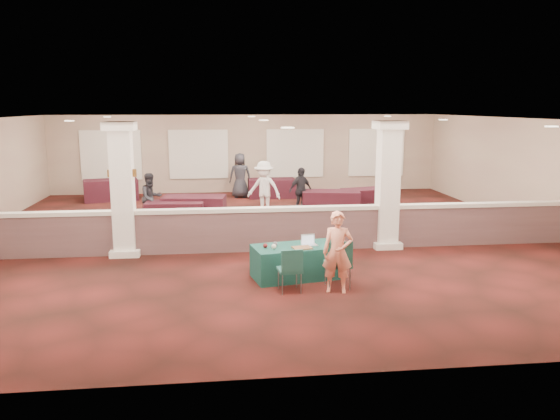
{
  "coord_description": "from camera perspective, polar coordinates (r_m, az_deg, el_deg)",
  "views": [
    {
      "loc": [
        -1.25,
        -14.68,
        3.57
      ],
      "look_at": [
        0.21,
        -2.0,
        1.12
      ],
      "focal_mm": 35.0,
      "sensor_mm": 36.0,
      "label": 1
    }
  ],
  "objects": [
    {
      "name": "yarn_grey",
      "position": [
        11.39,
        -0.5,
        -3.56
      ],
      "size": [
        0.1,
        0.1,
        0.1
      ],
      "primitive_type": "sphere",
      "color": "#4F4E53",
      "rests_on": "near_table"
    },
    {
      "name": "wall_front",
      "position": [
        7.08,
        3.89,
        -5.34
      ],
      "size": [
        16.0,
        0.04,
        3.2
      ],
      "primitive_type": "cube",
      "color": "gray",
      "rests_on": "ground"
    },
    {
      "name": "far_table_front_left",
      "position": [
        16.89,
        -10.91,
        -0.32
      ],
      "size": [
        1.79,
        0.97,
        0.71
      ],
      "primitive_type": "cube",
      "rotation": [
        0.0,
        0.0,
        -0.06
      ],
      "color": "black",
      "rests_on": "ground"
    },
    {
      "name": "laptop_screen",
      "position": [
        11.55,
        2.92,
        -3.01
      ],
      "size": [
        0.31,
        0.07,
        0.21
      ],
      "primitive_type": "cube",
      "rotation": [
        0.0,
        0.0,
        0.2
      ],
      "color": "silver",
      "rests_on": "near_table"
    },
    {
      "name": "far_table_front_center",
      "position": [
        17.32,
        -8.95,
        0.15
      ],
      "size": [
        2.04,
        1.21,
        0.78
      ],
      "primitive_type": "cube",
      "rotation": [
        0.0,
        0.0,
        -0.13
      ],
      "color": "black",
      "rests_on": "ground"
    },
    {
      "name": "yarn_red",
      "position": [
        11.26,
        -1.54,
        -3.74
      ],
      "size": [
        0.09,
        0.09,
        0.09
      ],
      "primitive_type": "sphere",
      "color": "maroon",
      "rests_on": "near_table"
    },
    {
      "name": "conf_chair_side",
      "position": [
        10.55,
        1.12,
        -5.94
      ],
      "size": [
        0.48,
        0.49,
        0.89
      ],
      "rotation": [
        0.0,
        0.0,
        0.1
      ],
      "color": "#1B4F51",
      "rests_on": "ground"
    },
    {
      "name": "attendee_c",
      "position": [
        18.24,
        2.17,
        2.05
      ],
      "size": [
        1.01,
        0.82,
        1.55
      ],
      "primitive_type": "imported",
      "rotation": [
        0.0,
        0.0,
        0.51
      ],
      "color": "black",
      "rests_on": "ground"
    },
    {
      "name": "knitting",
      "position": [
        11.23,
        2.33,
        -3.97
      ],
      "size": [
        0.42,
        0.35,
        0.03
      ],
      "primitive_type": "cube",
      "rotation": [
        0.0,
        0.0,
        0.2
      ],
      "color": "#AC5A1B",
      "rests_on": "near_table"
    },
    {
      "name": "attendee_b",
      "position": [
        17.95,
        -1.68,
        2.28
      ],
      "size": [
        1.26,
        0.99,
        1.79
      ],
      "primitive_type": "imported",
      "rotation": [
        0.0,
        0.0,
        -0.48
      ],
      "color": "white",
      "rests_on": "ground"
    },
    {
      "name": "near_table",
      "position": [
        11.52,
        1.69,
        -5.42
      ],
      "size": [
        1.93,
        1.22,
        0.69
      ],
      "primitive_type": "cube",
      "rotation": [
        0.0,
        0.0,
        0.2
      ],
      "color": "#0F392D",
      "rests_on": "ground"
    },
    {
      "name": "sconce_left",
      "position": [
        13.51,
        -17.36,
        3.69
      ],
      "size": [
        0.12,
        0.12,
        0.18
      ],
      "color": "brown",
      "rests_on": "column_left"
    },
    {
      "name": "sconce_right",
      "position": [
        13.42,
        -15.01,
        3.77
      ],
      "size": [
        0.12,
        0.12,
        0.18
      ],
      "color": "brown",
      "rests_on": "column_left"
    },
    {
      "name": "conf_chair_main",
      "position": [
        10.81,
        6.18,
        -5.26
      ],
      "size": [
        0.5,
        0.5,
        0.99
      ],
      "rotation": [
        0.0,
        0.0,
        0.01
      ],
      "color": "#1B4F51",
      "rests_on": "ground"
    },
    {
      "name": "ground",
      "position": [
        15.16,
        -1.67,
        -2.76
      ],
      "size": [
        16.0,
        16.0,
        0.0
      ],
      "primitive_type": "plane",
      "color": "#471411",
      "rests_on": "ground"
    },
    {
      "name": "woman",
      "position": [
        10.57,
        6.04,
        -4.41
      ],
      "size": [
        0.65,
        0.51,
        1.59
      ],
      "primitive_type": "imported",
      "rotation": [
        0.0,
        0.0,
        -0.24
      ],
      "color": "#FD886E",
      "rests_on": "ground"
    },
    {
      "name": "wall_back",
      "position": [
        22.8,
        -3.44,
        5.89
      ],
      "size": [
        16.0,
        0.04,
        3.2
      ],
      "primitive_type": "cube",
      "color": "gray",
      "rests_on": "ground"
    },
    {
      "name": "column_right",
      "position": [
        13.99,
        11.19,
        2.71
      ],
      "size": [
        0.72,
        0.72,
        3.2
      ],
      "color": "white",
      "rests_on": "ground"
    },
    {
      "name": "far_table_front_right",
      "position": [
        18.36,
        5.31,
        0.82
      ],
      "size": [
        2.0,
        1.18,
        0.77
      ],
      "primitive_type": "cube",
      "rotation": [
        0.0,
        0.0,
        -0.13
      ],
      "color": "black",
      "rests_on": "ground"
    },
    {
      "name": "far_table_back_center",
      "position": [
        21.5,
        -0.88,
        2.3
      ],
      "size": [
        1.83,
        0.94,
        0.74
      ],
      "primitive_type": "cube",
      "rotation": [
        0.0,
        0.0,
        0.01
      ],
      "color": "black",
      "rests_on": "ground"
    },
    {
      "name": "scissors",
      "position": [
        11.4,
        5.04,
        -3.81
      ],
      "size": [
        0.12,
        0.05,
        0.01
      ],
      "primitive_type": "cube",
      "rotation": [
        0.0,
        0.0,
        0.2
      ],
      "color": "#B11412",
      "rests_on": "near_table"
    },
    {
      "name": "yarn_cream",
      "position": [
        11.17,
        -0.65,
        -3.83
      ],
      "size": [
        0.1,
        0.1,
        0.1
      ],
      "primitive_type": "sphere",
      "color": "beige",
      "rests_on": "near_table"
    },
    {
      "name": "column_left",
      "position": [
        13.51,
        -16.11,
        2.2
      ],
      "size": [
        0.72,
        0.72,
        3.2
      ],
      "color": "white",
      "rests_on": "ground"
    },
    {
      "name": "far_table_back_right",
      "position": [
        19.64,
        8.99,
        1.26
      ],
      "size": [
        1.83,
        1.24,
        0.68
      ],
      "primitive_type": "cube",
      "rotation": [
        0.0,
        0.0,
        0.27
      ],
      "color": "black",
      "rests_on": "ground"
    },
    {
      "name": "attendee_d",
      "position": [
        21.46,
        -4.19,
        3.63
      ],
      "size": [
        0.89,
        0.51,
        1.76
      ],
      "primitive_type": "imported",
      "rotation": [
        0.0,
        0.0,
        3.09
      ],
      "color": "black",
      "rests_on": "ground"
    },
    {
      "name": "wall_right",
      "position": [
        17.47,
        25.5,
        3.33
      ],
      "size": [
        0.04,
        16.0,
        3.2
      ],
      "primitive_type": "cube",
      "color": "gray",
      "rests_on": "ground"
    },
    {
      "name": "laptop_base",
      "position": [
        11.48,
        3.11,
        -3.67
      ],
      "size": [
        0.35,
        0.27,
        0.02
      ],
      "primitive_type": "cube",
      "rotation": [
        0.0,
        0.0,
        0.2
      ],
      "color": "silver",
      "rests_on": "near_table"
    },
    {
      "name": "far_table_back_left",
      "position": [
        21.8,
        -17.25,
        2.01
      ],
      "size": [
        2.15,
        1.43,
        0.8
      ],
      "primitive_type": "cube",
      "rotation": [
        0.0,
        0.0,
        0.24
      ],
      "color": "black",
      "rests_on": "ground"
    },
    {
      "name": "ceiling",
      "position": [
        14.74,
        -1.74,
        9.42
      ],
      "size": [
        16.0,
        16.0,
        0.02
      ],
      "primitive_type": "cube",
      "color": "white",
      "rests_on": "wall_back"
    },
    {
      "name": "screen_glow",
      "position": [
        11.55,
        2.93,
        -3.08
      ],
      "size": [
        0.28,
        0.06,
        0.18
      ],
      "primitive_type": "cube",
      "rotation": [
        0.0,
        0.0,
        0.2
      ],
      "color": "silver",
      "rests_on": "near_table"
    },
    {
      "name": "attendee_a",
      "position": [
        17.32,
        -13.32,
        1.25
      ],
      "size": [
        0.83,
        0.77,
        1.53
      ],
      "primitive_type": "imported",
      "rotation": [
        0.0,
        0.0,
        0.66
      ],
      "color": "black",
      "rests_on": "ground"
    },
    {
      "name": "partition_wall",
      "position": [
        13.58,
        -1.13,
        -1.92
      ],
      "size": [
        15.6,
        0.28,
        1.1
      ],
      "color": "brown",
      "rests_on": "ground"
    }
  ]
}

